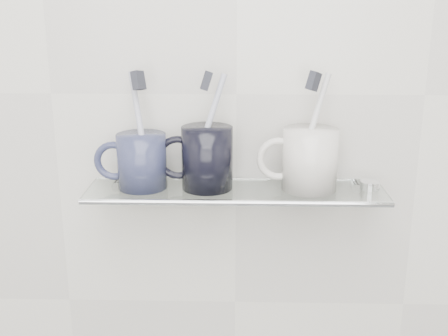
{
  "coord_description": "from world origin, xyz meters",
  "views": [
    {
      "loc": [
        0.0,
        0.15,
        1.41
      ],
      "look_at": [
        -0.02,
        1.04,
        1.14
      ],
      "focal_mm": 45.0,
      "sensor_mm": 36.0,
      "label": 1
    }
  ],
  "objects_px": {
    "mug_left": "(142,161)",
    "mug_right": "(310,159)",
    "shelf_glass": "(236,191)",
    "mug_center": "(207,158)"
  },
  "relations": [
    {
      "from": "shelf_glass",
      "to": "mug_right",
      "type": "relative_size",
      "value": 4.85
    },
    {
      "from": "mug_left",
      "to": "mug_right",
      "type": "relative_size",
      "value": 0.9
    },
    {
      "from": "mug_right",
      "to": "shelf_glass",
      "type": "bearing_deg",
      "value": 178.24
    },
    {
      "from": "shelf_glass",
      "to": "mug_right",
      "type": "bearing_deg",
      "value": 2.33
    },
    {
      "from": "mug_left",
      "to": "mug_right",
      "type": "xyz_separation_m",
      "value": [
        0.28,
        0.0,
        0.01
      ]
    },
    {
      "from": "shelf_glass",
      "to": "mug_right",
      "type": "distance_m",
      "value": 0.13
    },
    {
      "from": "mug_left",
      "to": "mug_right",
      "type": "height_order",
      "value": "mug_right"
    },
    {
      "from": "mug_left",
      "to": "mug_center",
      "type": "relative_size",
      "value": 0.88
    },
    {
      "from": "shelf_glass",
      "to": "mug_center",
      "type": "bearing_deg",
      "value": 174.05
    },
    {
      "from": "shelf_glass",
      "to": "mug_left",
      "type": "xyz_separation_m",
      "value": [
        -0.16,
        0.0,
        0.05
      ]
    }
  ]
}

